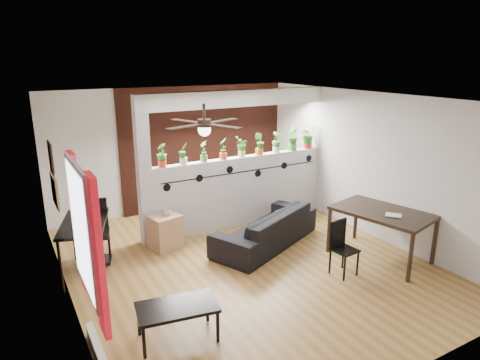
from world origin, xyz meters
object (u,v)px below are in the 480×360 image
object	(u,v)px
potted_plant_4	(242,146)
cup	(167,212)
potted_plant_1	(183,153)
potted_plant_7	(293,138)
dining_table	(382,216)
office_chair	(96,236)
potted_plant_0	(162,155)
folding_chair	(341,243)
coffee_table	(177,309)
potted_plant_3	(223,148)
ceiling_fan	(204,126)
cube_shelf	(165,232)
sofa	(266,228)
computer_desk	(84,227)
potted_plant_6	(276,142)
potted_plant_8	(308,136)
potted_plant_5	(259,143)
potted_plant_2	(204,151)

from	to	relation	value
potted_plant_4	cup	distance (m)	1.92
potted_plant_1	potted_plant_7	distance (m)	2.37
dining_table	office_chair	bearing A→B (deg)	152.08
potted_plant_7	potted_plant_0	bearing A→B (deg)	180.00
office_chair	folding_chair	size ratio (longest dim) A/B	1.19
coffee_table	potted_plant_0	bearing A→B (deg)	72.62
potted_plant_3	cup	distance (m)	1.60
ceiling_fan	potted_plant_0	distance (m)	1.95
cube_shelf	folding_chair	xyz separation A→B (m)	(2.00, -2.15, 0.20)
sofa	computer_desk	xyz separation A→B (m)	(-2.92, 0.43, 0.46)
potted_plant_0	sofa	xyz separation A→B (m)	(1.45, -1.07, -1.26)
potted_plant_3	dining_table	world-z (taller)	potted_plant_3
potted_plant_6	potted_plant_3	bearing A→B (deg)	180.00
potted_plant_8	potted_plant_5	bearing A→B (deg)	180.00
potted_plant_0	potted_plant_2	xyz separation A→B (m)	(0.79, 0.00, -0.02)
ceiling_fan	potted_plant_4	size ratio (longest dim) A/B	3.08
cube_shelf	potted_plant_2	bearing A→B (deg)	7.84
potted_plant_7	potted_plant_8	size ratio (longest dim) A/B	1.01
potted_plant_7	cup	world-z (taller)	potted_plant_7
potted_plant_3	potted_plant_6	world-z (taller)	potted_plant_6
potted_plant_8	cube_shelf	distance (m)	3.55
cup	office_chair	bearing A→B (deg)	177.20
potted_plant_3	potted_plant_5	size ratio (longest dim) A/B	0.95
computer_desk	folding_chair	world-z (taller)	computer_desk
ceiling_fan	potted_plant_1	size ratio (longest dim) A/B	3.04
ceiling_fan	potted_plant_0	world-z (taller)	ceiling_fan
potted_plant_5	potted_plant_8	xyz separation A→B (m)	(1.18, 0.00, 0.03)
potted_plant_3	potted_plant_7	size ratio (longest dim) A/B	0.83
potted_plant_4	potted_plant_8	bearing A→B (deg)	0.00
potted_plant_7	folding_chair	xyz separation A→B (m)	(-0.89, -2.49, -1.11)
folding_chair	coffee_table	distance (m)	2.75
potted_plant_2	cube_shelf	xyz separation A→B (m)	(-0.92, -0.34, -1.26)
potted_plant_4	potted_plant_8	world-z (taller)	potted_plant_8
potted_plant_2	potted_plant_3	distance (m)	0.40
potted_plant_1	potted_plant_3	xyz separation A→B (m)	(0.79, 0.00, 0.00)
ceiling_fan	office_chair	distance (m)	2.71
potted_plant_5	sofa	world-z (taller)	potted_plant_5
cup	folding_chair	size ratio (longest dim) A/B	0.15
potted_plant_5	dining_table	bearing A→B (deg)	-71.57
potted_plant_6	sofa	bearing A→B (deg)	-130.70
potted_plant_3	cube_shelf	size ratio (longest dim) A/B	0.67
ceiling_fan	potted_plant_2	size ratio (longest dim) A/B	3.15
ceiling_fan	potted_plant_5	xyz separation A→B (m)	(2.00, 1.80, -0.74)
potted_plant_7	potted_plant_1	bearing A→B (deg)	-180.00
potted_plant_6	cup	xyz separation A→B (m)	(-2.45, -0.34, -0.92)
potted_plant_1	office_chair	distance (m)	2.02
potted_plant_2	folding_chair	world-z (taller)	potted_plant_2
coffee_table	dining_table	bearing A→B (deg)	5.27
potted_plant_2	cup	bearing A→B (deg)	-158.61
coffee_table	potted_plant_1	bearing A→B (deg)	65.48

